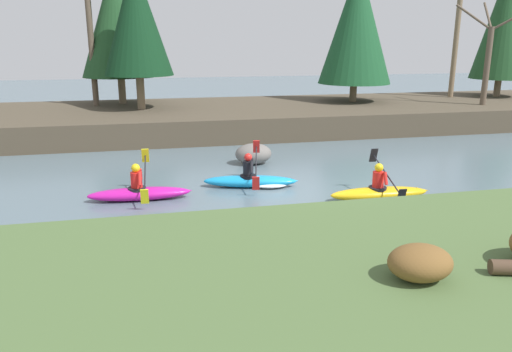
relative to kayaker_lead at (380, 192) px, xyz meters
name	(u,v)px	position (x,y,z in m)	size (l,w,h in m)	color
ground_plane	(305,193)	(-1.78, 1.00, -0.22)	(90.00, 90.00, 0.00)	slate
riverbank_near	(432,292)	(-1.78, -5.44, 0.10)	(44.00, 7.48, 0.65)	#4C6638
riverbank_far	(235,117)	(-1.78, 11.97, 0.30)	(44.00, 8.30, 1.04)	#4C4233
conifer_tree_left	(117,20)	(-7.09, 14.43, 4.86)	(3.69, 3.69, 6.78)	#7A664C
conifer_tree_mid_left	(136,19)	(-6.17, 11.96, 4.82)	(3.10, 3.10, 6.49)	#7A664C
conifer_tree_centre	(357,24)	(4.60, 12.63, 4.70)	(3.69, 3.69, 6.84)	#7A664C
conifer_tree_mid_right	(506,17)	(13.53, 13.07, 5.11)	(3.22, 3.22, 7.59)	#7A664C
bare_tree_mid_upstream	(91,30)	(-8.28, 13.77, 4.37)	(4.13, 4.08, 7.55)	brown
bare_tree_mid_downstream	(488,57)	(10.32, 9.95, 3.14)	(2.75, 2.72, 4.92)	brown
bare_tree_downstream	(457,28)	(10.77, 13.37, 4.56)	(4.35, 4.30, 7.96)	#7A664C
shrub_clump_nearest	(420,263)	(-2.12, -5.56, 0.69)	(1.00, 0.83, 0.54)	brown
kayaker_lead	(380,192)	(0.00, 0.00, 0.00)	(2.79, 2.07, 1.20)	yellow
kayaker_middle	(254,180)	(-3.05, 1.90, -0.02)	(2.79, 2.05, 1.20)	#1993D6
kayaker_trailing	(140,192)	(-6.29, 1.37, 0.00)	(2.78, 2.07, 1.20)	#C61999
boulder_midstream	(253,154)	(-2.47, 4.64, 0.13)	(1.26, 0.99, 0.71)	slate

